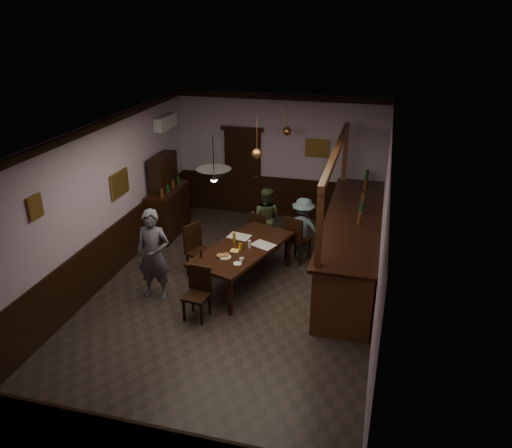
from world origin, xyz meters
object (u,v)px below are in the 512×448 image
(chair_side, at_px, (197,247))
(sideboard, at_px, (167,203))
(pendant_iron, at_px, (214,176))
(bar_counter, at_px, (352,244))
(pendant_brass_mid, at_px, (257,154))
(pendant_brass_far, at_px, (287,131))
(chair_far_right, at_px, (296,237))
(person_standing, at_px, (153,255))
(chair_far_left, at_px, (259,230))
(chair_near, at_px, (198,290))
(soda_can, at_px, (240,246))
(person_seated_right, at_px, (303,228))
(coffee_cup, at_px, (242,260))
(person_seated_left, at_px, (266,218))
(dining_table, at_px, (243,250))

(chair_side, relative_size, sideboard, 0.56)
(pendant_iron, bearing_deg, sideboard, 129.31)
(bar_counter, bearing_deg, pendant_brass_mid, -179.92)
(pendant_brass_mid, distance_m, pendant_brass_far, 1.92)
(chair_far_right, relative_size, bar_counter, 0.22)
(person_standing, height_order, pendant_brass_far, pendant_brass_far)
(chair_far_left, xyz_separation_m, chair_side, (-0.92, -1.24, 0.08))
(chair_side, bearing_deg, chair_near, -133.32)
(chair_near, bearing_deg, chair_side, 116.95)
(chair_side, height_order, pendant_iron, pendant_iron)
(soda_can, relative_size, pendant_brass_mid, 0.15)
(person_seated_right, distance_m, sideboard, 3.19)
(soda_can, height_order, sideboard, sideboard)
(coffee_cup, height_order, pendant_iron, pendant_iron)
(soda_can, xyz_separation_m, pendant_brass_far, (0.26, 2.87, 1.49))
(chair_far_right, distance_m, person_standing, 2.94)
(chair_far_right, height_order, pendant_brass_mid, pendant_brass_mid)
(chair_far_left, height_order, soda_can, chair_far_left)
(person_seated_right, distance_m, pendant_brass_mid, 1.92)
(chair_near, relative_size, person_seated_left, 0.67)
(person_seated_right, xyz_separation_m, pendant_iron, (-1.15, -2.10, 1.71))
(coffee_cup, relative_size, pendant_brass_far, 0.10)
(pendant_brass_mid, bearing_deg, sideboard, 159.75)
(chair_far_right, height_order, chair_side, chair_side)
(chair_far_right, xyz_separation_m, pendant_brass_far, (-0.56, 1.69, 1.75))
(pendant_iron, bearing_deg, chair_far_right, 60.17)
(chair_far_left, distance_m, person_seated_right, 0.94)
(person_seated_left, bearing_deg, bar_counter, 163.83)
(chair_far_left, bearing_deg, bar_counter, 175.76)
(chair_near, distance_m, pendant_brass_far, 4.45)
(chair_far_left, distance_m, coffee_cup, 1.97)
(chair_side, relative_size, pendant_brass_far, 1.28)
(chair_far_left, height_order, chair_side, chair_side)
(coffee_cup, bearing_deg, chair_near, -112.29)
(dining_table, height_order, pendant_brass_mid, pendant_brass_mid)
(sideboard, bearing_deg, chair_far_right, -11.64)
(person_seated_right, height_order, soda_can, person_seated_right)
(chair_near, height_order, chair_side, chair_side)
(person_seated_left, distance_m, bar_counter, 2.04)
(sideboard, bearing_deg, dining_table, -36.99)
(pendant_iron, height_order, pendant_brass_mid, same)
(soda_can, bearing_deg, pendant_iron, -109.43)
(pendant_brass_far, bearing_deg, person_standing, -114.17)
(pendant_brass_mid, bearing_deg, pendant_iron, -100.23)
(chair_far_right, xyz_separation_m, coffee_cup, (-0.66, -1.66, 0.25))
(person_seated_left, xyz_separation_m, pendant_brass_mid, (0.00, -0.76, 1.62))
(chair_near, xyz_separation_m, sideboard, (-1.84, 2.96, 0.25))
(person_seated_left, height_order, pendant_brass_mid, pendant_brass_mid)
(person_seated_left, xyz_separation_m, person_seated_right, (0.86, -0.27, -0.02))
(chair_near, relative_size, bar_counter, 0.20)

